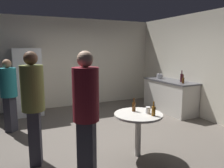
% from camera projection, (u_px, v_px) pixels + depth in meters
% --- Properties ---
extents(ground_plane, '(5.20, 5.20, 0.10)m').
position_uv_depth(ground_plane, '(109.00, 135.00, 4.74)').
color(ground_plane, '#5B544C').
extents(wall_back, '(5.32, 0.06, 2.70)m').
position_uv_depth(wall_back, '(74.00, 63.00, 6.86)').
color(wall_back, silver).
rests_on(wall_back, ground_plane).
extents(wall_side_right, '(0.06, 5.20, 2.70)m').
position_uv_depth(wall_side_right, '(203.00, 66.00, 5.61)').
color(wall_side_right, silver).
rests_on(wall_side_right, ground_plane).
extents(refrigerator, '(0.70, 0.68, 1.80)m').
position_uv_depth(refrigerator, '(28.00, 82.00, 5.96)').
color(refrigerator, white).
rests_on(refrigerator, ground_plane).
extents(kitchen_counter, '(0.64, 1.74, 0.90)m').
position_uv_depth(kitchen_counter, '(169.00, 96.00, 6.35)').
color(kitchen_counter, beige).
rests_on(kitchen_counter, ground_plane).
extents(kettle, '(0.24, 0.17, 0.18)m').
position_uv_depth(kettle, '(160.00, 76.00, 6.61)').
color(kettle, '#B2B2B7').
rests_on(kettle, kitchen_counter).
extents(wine_bottle_on_counter, '(0.08, 0.08, 0.31)m').
position_uv_depth(wine_bottle_on_counter, '(182.00, 78.00, 5.94)').
color(wine_bottle_on_counter, '#3F141E').
rests_on(wine_bottle_on_counter, kitchen_counter).
extents(beer_bottle_on_counter, '(0.06, 0.06, 0.23)m').
position_uv_depth(beer_bottle_on_counter, '(183.00, 80.00, 5.70)').
color(beer_bottle_on_counter, '#593314').
rests_on(beer_bottle_on_counter, kitchen_counter).
extents(foreground_table, '(0.80, 0.80, 0.73)m').
position_uv_depth(foreground_table, '(138.00, 120.00, 3.65)').
color(foreground_table, beige).
rests_on(foreground_table, ground_plane).
extents(beer_bottle_amber, '(0.06, 0.06, 0.23)m').
position_uv_depth(beer_bottle_amber, '(153.00, 111.00, 3.50)').
color(beer_bottle_amber, '#8C5919').
rests_on(beer_bottle_amber, foreground_table).
extents(beer_bottle_brown, '(0.06, 0.06, 0.23)m').
position_uv_depth(beer_bottle_brown, '(134.00, 106.00, 3.75)').
color(beer_bottle_brown, '#593314').
rests_on(beer_bottle_brown, foreground_table).
extents(plastic_cup_white, '(0.08, 0.08, 0.11)m').
position_uv_depth(plastic_cup_white, '(148.00, 110.00, 3.63)').
color(plastic_cup_white, white).
rests_on(plastic_cup_white, foreground_table).
extents(person_in_teal_shirt, '(0.48, 0.48, 1.57)m').
position_uv_depth(person_in_teal_shirt, '(9.00, 90.00, 4.70)').
color(person_in_teal_shirt, '#2D2D38').
rests_on(person_in_teal_shirt, ground_plane).
extents(person_in_maroon_shirt, '(0.48, 0.48, 1.77)m').
position_uv_depth(person_in_maroon_shirt, '(86.00, 108.00, 2.84)').
color(person_in_maroon_shirt, '#2D2D38').
rests_on(person_in_maroon_shirt, ground_plane).
extents(person_in_olive_shirt, '(0.41, 0.41, 1.76)m').
position_uv_depth(person_in_olive_shirt, '(33.00, 100.00, 3.31)').
color(person_in_olive_shirt, '#2D2D38').
rests_on(person_in_olive_shirt, ground_plane).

